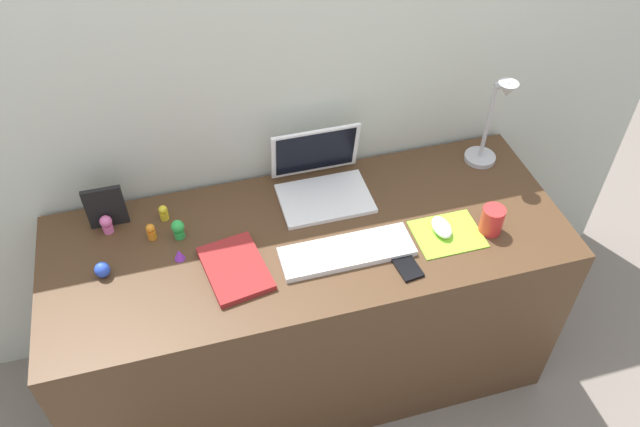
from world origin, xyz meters
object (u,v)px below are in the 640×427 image
object	(u,v)px
mouse	(442,227)
desk_lamp	(492,125)
toy_figurine_yellow	(164,212)
toy_figurine_blue	(102,270)
cell_phone	(405,264)
toy_figurine_pink	(107,224)
notebook_pad	(235,268)
toy_figurine_orange	(151,232)
coffee_mug	(492,220)
picture_frame	(105,207)
toy_figurine_green	(178,229)
keyboard	(347,252)
laptop	(321,177)
toy_figurine_purple	(179,255)

from	to	relation	value
mouse	desk_lamp	distance (m)	0.41
toy_figurine_yellow	toy_figurine_blue	size ratio (longest dim) A/B	1.09
cell_phone	toy_figurine_pink	xyz separation A→B (m)	(-0.85, 0.38, 0.03)
notebook_pad	toy_figurine_orange	size ratio (longest dim) A/B	4.16
cell_phone	toy_figurine_pink	distance (m)	0.94
coffee_mug	toy_figurine_blue	size ratio (longest dim) A/B	1.85
picture_frame	coffee_mug	size ratio (longest dim) A/B	1.62
toy_figurine_orange	toy_figurine_green	distance (m)	0.08
toy_figurine_yellow	desk_lamp	bearing A→B (deg)	-1.35
keyboard	cell_phone	size ratio (longest dim) A/B	3.20
coffee_mug	cell_phone	bearing A→B (deg)	-168.47
cell_phone	toy_figurine_yellow	size ratio (longest dim) A/B	2.34
toy_figurine_pink	laptop	bearing A→B (deg)	0.84
mouse	cell_phone	bearing A→B (deg)	-148.24
picture_frame	toy_figurine_blue	xyz separation A→B (m)	(-0.03, -0.21, -0.05)
laptop	toy_figurine_orange	world-z (taller)	laptop
desk_lamp	coffee_mug	xyz separation A→B (m)	(-0.12, -0.30, -0.13)
toy_figurine_yellow	toy_figurine_blue	xyz separation A→B (m)	(-0.20, -0.19, -0.00)
picture_frame	toy_figurine_blue	size ratio (longest dim) A/B	2.99
cell_phone	picture_frame	size ratio (longest dim) A/B	0.85
laptop	desk_lamp	bearing A→B (deg)	-2.61
toy_figurine_yellow	toy_figurine_green	distance (m)	0.10
laptop	toy_figurine_green	xyz separation A→B (m)	(-0.49, -0.09, -0.02)
laptop	notebook_pad	bearing A→B (deg)	-140.76
desk_lamp	toy_figurine_green	xyz separation A→B (m)	(-1.07, -0.07, -0.14)
mouse	picture_frame	xyz separation A→B (m)	(-1.01, 0.31, 0.05)
coffee_mug	toy_figurine_purple	world-z (taller)	coffee_mug
toy_figurine_blue	laptop	bearing A→B (deg)	14.93
mouse	notebook_pad	distance (m)	0.65
laptop	picture_frame	world-z (taller)	laptop
laptop	keyboard	world-z (taller)	laptop
keyboard	toy_figurine_pink	size ratio (longest dim) A/B	6.44
keyboard	picture_frame	world-z (taller)	picture_frame
notebook_pad	toy_figurine_yellow	size ratio (longest dim) A/B	4.39
toy_figurine_yellow	toy_figurine_orange	xyz separation A→B (m)	(-0.05, -0.08, 0.00)
laptop	keyboard	xyz separation A→B (m)	(-0.00, -0.30, -0.04)
coffee_mug	toy_figurine_green	xyz separation A→B (m)	(-0.95, 0.23, -0.01)
toy_figurine_blue	desk_lamp	bearing A→B (deg)	7.19
notebook_pad	toy_figurine_orange	xyz separation A→B (m)	(-0.23, 0.20, 0.02)
toy_figurine_green	toy_figurine_purple	bearing A→B (deg)	-96.48
keyboard	toy_figurine_green	xyz separation A→B (m)	(-0.48, 0.21, 0.03)
mouse	coffee_mug	distance (m)	0.16
laptop	toy_figurine_orange	distance (m)	0.57
cell_phone	desk_lamp	size ratio (longest dim) A/B	0.35
laptop	toy_figurine_orange	bearing A→B (deg)	-172.28
picture_frame	toy_figurine_pink	size ratio (longest dim) A/B	2.36
toy_figurine_yellow	toy_figurine_green	world-z (taller)	toy_figurine_green
laptop	toy_figurine_yellow	distance (m)	0.52
picture_frame	toy_figurine_pink	bearing A→B (deg)	-102.95
laptop	toy_figurine_pink	bearing A→B (deg)	-179.16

